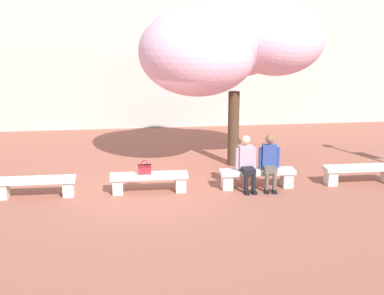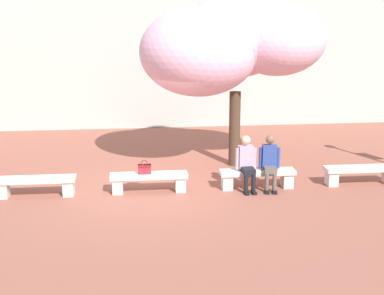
# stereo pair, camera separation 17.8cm
# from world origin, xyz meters

# --- Properties ---
(ground_plane) EXTENTS (100.00, 100.00, 0.00)m
(ground_plane) POSITION_xyz_m (0.00, 0.00, 0.00)
(ground_plane) COLOR #8E5142
(building_facade) EXTENTS (28.00, 4.00, 9.02)m
(building_facade) POSITION_xyz_m (0.00, 9.26, 4.51)
(building_facade) COLOR #B7B2A8
(building_facade) RESTS_ON ground
(stone_bench_near_west) EXTENTS (1.81, 0.44, 0.45)m
(stone_bench_near_west) POSITION_xyz_m (-2.59, 0.00, 0.30)
(stone_bench_near_west) COLOR beige
(stone_bench_near_west) RESTS_ON ground
(stone_bench_center) EXTENTS (1.81, 0.44, 0.45)m
(stone_bench_center) POSITION_xyz_m (0.00, 0.00, 0.30)
(stone_bench_center) COLOR beige
(stone_bench_center) RESTS_ON ground
(stone_bench_near_east) EXTENTS (1.81, 0.44, 0.45)m
(stone_bench_near_east) POSITION_xyz_m (2.59, 0.00, 0.30)
(stone_bench_near_east) COLOR beige
(stone_bench_near_east) RESTS_ON ground
(stone_bench_east_end) EXTENTS (1.81, 0.44, 0.45)m
(stone_bench_east_end) POSITION_xyz_m (5.18, 0.00, 0.30)
(stone_bench_east_end) COLOR beige
(stone_bench_east_end) RESTS_ON ground
(person_seated_left) EXTENTS (0.51, 0.70, 1.29)m
(person_seated_left) POSITION_xyz_m (2.31, -0.05, 0.70)
(person_seated_left) COLOR black
(person_seated_left) RESTS_ON ground
(person_seated_right) EXTENTS (0.51, 0.72, 1.29)m
(person_seated_right) POSITION_xyz_m (2.87, -0.05, 0.70)
(person_seated_right) COLOR black
(person_seated_right) RESTS_ON ground
(handbag) EXTENTS (0.30, 0.15, 0.34)m
(handbag) POSITION_xyz_m (-0.10, 0.01, 0.58)
(handbag) COLOR #A3232D
(handbag) RESTS_ON stone_bench_center
(cherry_tree_main) EXTENTS (4.87, 3.13, 4.63)m
(cherry_tree_main) POSITION_xyz_m (2.21, 1.88, 3.33)
(cherry_tree_main) COLOR #473323
(cherry_tree_main) RESTS_ON ground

